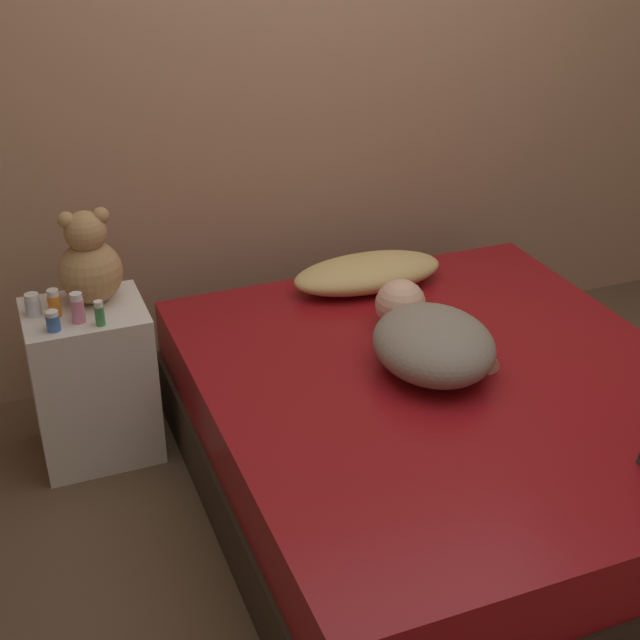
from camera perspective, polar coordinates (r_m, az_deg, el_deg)
ground_plane at (r=3.32m, az=7.88°, el=-10.84°), size 12.00×12.00×0.00m
wall_back at (r=3.78m, az=-0.04°, el=16.27°), size 8.00×0.06×2.60m
bed at (r=3.18m, az=8.17°, el=-7.46°), size 1.66×1.90×0.49m
nightstand at (r=3.44m, az=-14.32°, el=-3.84°), size 0.43×0.37×0.61m
pillow at (r=3.60m, az=3.08°, el=3.04°), size 0.63×0.29×0.13m
person_lying at (r=3.07m, az=7.00°, el=-1.16°), size 0.45×0.67×0.20m
teddy_bear at (r=3.29m, az=-14.55°, el=3.61°), size 0.23×0.23×0.35m
bottle_pink at (r=3.19m, az=-15.26°, el=0.74°), size 0.05×0.05×0.11m
bottle_green at (r=3.16m, az=-13.93°, el=0.41°), size 0.03×0.03×0.09m
bottle_orange at (r=3.26m, az=-16.65°, el=1.04°), size 0.04×0.04×0.10m
bottle_clear at (r=3.29m, az=-17.90°, el=0.92°), size 0.05×0.05×0.08m
bottle_blue at (r=3.17m, az=-16.73°, el=-0.06°), size 0.05×0.05×0.07m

